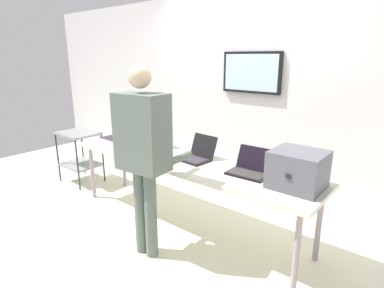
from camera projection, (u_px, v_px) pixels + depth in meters
ground at (185, 224)px, 3.43m from camera, size 8.00×8.00×0.04m
back_wall at (243, 96)px, 3.92m from camera, size 8.00×0.11×2.54m
workbench at (184, 164)px, 3.25m from camera, size 2.85×0.70×0.73m
equipment_box at (298, 169)px, 2.50m from camera, size 0.40×0.39×0.30m
laptop_station_0 at (119, 134)px, 4.01m from camera, size 0.39×0.35×0.27m
laptop_station_1 at (153, 143)px, 3.62m from camera, size 0.36×0.32×0.25m
laptop_station_2 at (197, 154)px, 3.21m from camera, size 0.34×0.35×0.24m
laptop_station_3 at (250, 168)px, 2.82m from camera, size 0.36×0.33×0.22m
person at (143, 146)px, 2.64m from camera, size 0.47×0.62×1.69m
storage_cart at (80, 149)px, 4.45m from camera, size 0.56×0.44×0.73m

